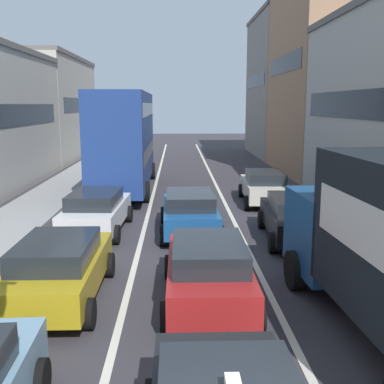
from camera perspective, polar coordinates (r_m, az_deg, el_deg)
sidewalk_left at (r=24.49m, az=-16.50°, el=-0.17°), size 2.60×64.00×0.14m
lane_stripe_left at (r=23.73m, az=-4.73°, el=-0.26°), size 0.16×60.00×0.01m
lane_stripe_right at (r=23.80m, az=3.47°, el=-0.21°), size 0.16×60.00×0.01m
building_row_right at (r=29.45m, az=19.24°, el=11.91°), size 7.20×43.90×13.04m
sedan_centre_lane_second at (r=10.72m, az=1.99°, el=-9.39°), size 2.09×4.31×1.49m
wagon_left_lane_second at (r=11.24m, az=-15.88°, el=-8.84°), size 2.06×4.30×1.49m
hatchback_centre_lane_third at (r=16.32m, az=-0.28°, el=-2.38°), size 2.14×4.34×1.49m
sedan_left_lane_third at (r=16.81m, az=-11.55°, el=-2.21°), size 2.22×4.38×1.49m
sedan_right_lane_behind_truck at (r=15.92m, az=12.40°, el=-2.96°), size 2.28×4.40×1.49m
wagon_right_lane_far at (r=21.59m, az=8.80°, el=0.70°), size 2.22×4.38×1.49m
bus_mid_queue_primary at (r=24.63m, az=-8.22°, el=6.69°), size 2.87×10.52×5.06m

